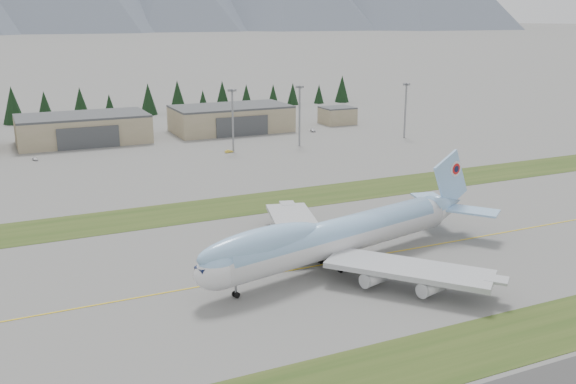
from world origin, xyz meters
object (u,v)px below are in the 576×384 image
hangar_right (231,118)px  service_vehicle_c (313,132)px  service_vehicle_a (35,160)px  hangar_center (83,129)px  service_vehicle_b (229,153)px  boeing_747_freighter (337,236)px

hangar_right → service_vehicle_c: bearing=-27.1°
service_vehicle_a → service_vehicle_c: bearing=-8.3°
service_vehicle_a → service_vehicle_c: size_ratio=0.77×
service_vehicle_c → service_vehicle_a: bearing=-160.2°
service_vehicle_c → hangar_center: bearing=-175.3°
service_vehicle_b → service_vehicle_c: 53.27m
boeing_747_freighter → service_vehicle_b: size_ratio=23.09×
boeing_747_freighter → hangar_right: (33.52, 151.59, -0.80)m
hangar_right → service_vehicle_a: size_ratio=15.53×
hangar_center → service_vehicle_c: (90.63, -15.65, -5.39)m
hangar_center → service_vehicle_b: hangar_center is taller
service_vehicle_b → service_vehicle_c: service_vehicle_c is taller
hangar_center → service_vehicle_c: bearing=-9.8°
boeing_747_freighter → service_vehicle_c: 150.44m
boeing_747_freighter → hangar_center: bearing=86.9°
hangar_center → service_vehicle_a: 32.92m
service_vehicle_a → service_vehicle_b: size_ratio=1.00×
hangar_right → service_vehicle_c: (30.63, -15.65, -5.39)m
boeing_747_freighter → service_vehicle_a: boeing_747_freighter is taller
hangar_right → service_vehicle_b: hangar_right is taller
service_vehicle_b → service_vehicle_c: bearing=-70.0°
boeing_747_freighter → hangar_right: boeing_747_freighter is taller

